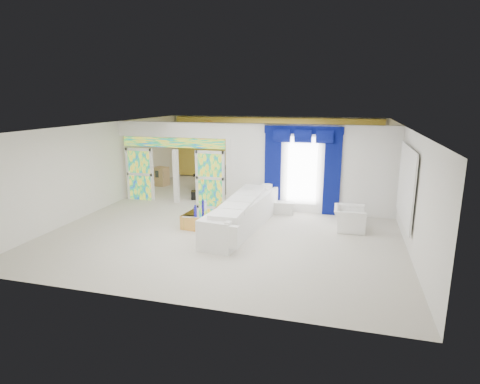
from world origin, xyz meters
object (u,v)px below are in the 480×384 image
(white_sofa, at_px, (243,215))
(armchair, at_px, (349,219))
(console_table, at_px, (275,207))
(coffee_table, at_px, (204,215))
(grand_piano, at_px, (217,179))

(white_sofa, height_order, armchair, white_sofa)
(console_table, xyz_separation_m, armchair, (2.43, -1.09, 0.13))
(white_sofa, relative_size, coffee_table, 2.22)
(console_table, xyz_separation_m, grand_piano, (-3.05, 2.80, 0.25))
(white_sofa, distance_m, armchair, 3.19)
(console_table, bearing_deg, grand_piano, 137.43)
(console_table, bearing_deg, armchair, -24.19)
(white_sofa, xyz_separation_m, coffee_table, (-1.35, 0.30, -0.19))
(console_table, bearing_deg, white_sofa, -109.73)
(white_sofa, xyz_separation_m, armchair, (3.10, 0.76, -0.07))
(coffee_table, distance_m, armchair, 4.47)
(coffee_table, xyz_separation_m, console_table, (2.01, 1.55, -0.01))
(armchair, relative_size, grand_piano, 0.57)
(console_table, distance_m, grand_piano, 4.15)
(coffee_table, height_order, console_table, coffee_table)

